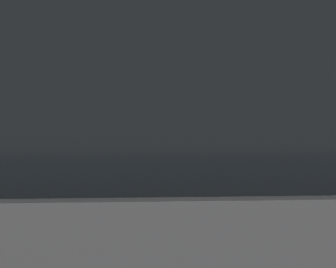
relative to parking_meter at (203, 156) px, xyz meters
The scene contains 5 objects.
parking_meter is the anchor object (origin of this frame).
pedestrian_at_meter 0.62m from the parking_meter, behind, with size 0.64×0.61×1.77m.
parked_sedan_gray 2.01m from the parking_meter, 112.71° to the right, with size 4.65×1.93×1.76m.
background_railing 2.42m from the parking_meter, 97.09° to the left, with size 24.06×0.06×1.06m.
backdrop_wall 5.85m from the parking_meter, 92.94° to the left, with size 32.00×0.50×3.73m, color #ADA38E.
Camera 1 is at (-0.30, -3.42, 1.24)m, focal length 66.05 mm.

